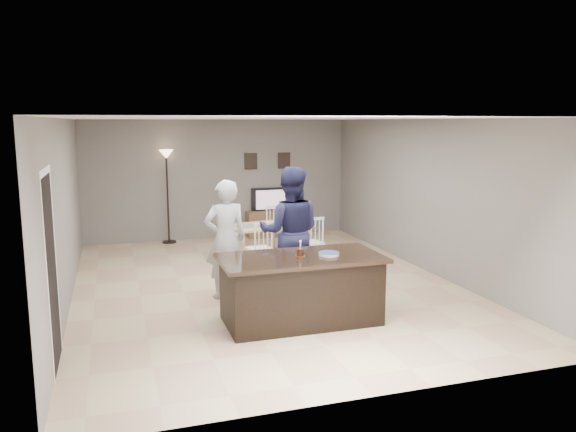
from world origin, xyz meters
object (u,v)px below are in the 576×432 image
object	(u,v)px
birthday_cake	(300,252)
dining_table	(269,231)
television	(271,199)
plate_stack	(329,254)
kitchen_island	(301,289)
floor_lamp	(167,171)
man	(290,232)
tv_console	(272,224)
woman	(226,239)

from	to	relation	value
birthday_cake	dining_table	bearing A→B (deg)	81.46
television	plate_stack	size ratio (longest dim) A/B	3.31
kitchen_island	television	size ratio (longest dim) A/B	2.35
television	floor_lamp	size ratio (longest dim) A/B	0.45
television	man	xyz separation A→B (m)	(-0.98, -4.50, 0.13)
tv_console	plate_stack	size ratio (longest dim) A/B	4.35
woman	dining_table	world-z (taller)	woman
birthday_cake	plate_stack	bearing A→B (deg)	-13.06
tv_console	floor_lamp	distance (m)	2.71
man	dining_table	world-z (taller)	man
kitchen_island	woman	world-z (taller)	woman
plate_stack	dining_table	bearing A→B (deg)	87.85
kitchen_island	dining_table	world-z (taller)	dining_table
plate_stack	television	bearing A→B (deg)	81.71
kitchen_island	plate_stack	bearing A→B (deg)	-11.22
floor_lamp	man	bearing A→B (deg)	-72.60
tv_console	birthday_cake	bearing A→B (deg)	-102.21
birthday_cake	floor_lamp	xyz separation A→B (m)	(-1.17, 5.58, 0.64)
woman	tv_console	bearing A→B (deg)	-121.21
man	plate_stack	size ratio (longest dim) A/B	7.21
man	dining_table	distance (m)	2.24
television	plate_stack	xyz separation A→B (m)	(-0.83, -5.71, 0.06)
birthday_cake	floor_lamp	size ratio (longest dim) A/B	0.10
kitchen_island	floor_lamp	xyz separation A→B (m)	(-1.18, 5.59, 1.14)
television	man	distance (m)	4.60
dining_table	kitchen_island	bearing A→B (deg)	-109.18
tv_console	dining_table	world-z (taller)	dining_table
tv_console	man	size ratio (longest dim) A/B	0.60
tv_console	woman	world-z (taller)	woman
plate_stack	floor_lamp	xyz separation A→B (m)	(-1.54, 5.66, 0.67)
kitchen_island	dining_table	bearing A→B (deg)	81.54
birthday_cake	television	bearing A→B (deg)	77.94
television	man	size ratio (longest dim) A/B	0.46
kitchen_island	woman	bearing A→B (deg)	118.64
man	floor_lamp	size ratio (longest dim) A/B	0.97
man	dining_table	xyz separation A→B (m)	(0.28, 2.18, -0.40)
dining_table	floor_lamp	bearing A→B (deg)	115.77
man	television	bearing A→B (deg)	-83.06
man	floor_lamp	xyz separation A→B (m)	(-1.39, 4.45, 0.60)
tv_console	plate_stack	bearing A→B (deg)	-98.40
television	birthday_cake	distance (m)	5.75
plate_stack	floor_lamp	world-z (taller)	floor_lamp
kitchen_island	television	xyz separation A→B (m)	(1.20, 5.64, 0.41)
dining_table	floor_lamp	size ratio (longest dim) A/B	0.95
tv_console	woman	distance (m)	4.68
man	birthday_cake	xyz separation A→B (m)	(-0.22, -1.13, -0.05)
kitchen_island	television	bearing A→B (deg)	77.99
kitchen_island	tv_console	bearing A→B (deg)	77.84
plate_stack	kitchen_island	bearing A→B (deg)	168.78
woman	floor_lamp	bearing A→B (deg)	-90.63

